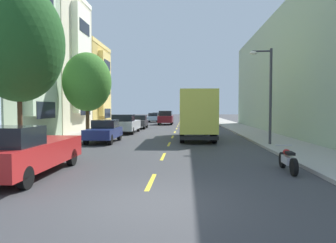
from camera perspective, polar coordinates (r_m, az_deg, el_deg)
name	(u,v)px	position (r m, az deg, el deg)	size (l,w,h in m)	color
ground_plane	(177,127)	(37.46, 1.74, -1.03)	(160.00, 160.00, 0.00)	#38383A
sidewalk_left	(116,127)	(36.38, -9.60, -1.06)	(3.20, 120.00, 0.14)	#A39E93
sidewalk_right	(239,128)	(35.95, 13.04, -1.13)	(3.20, 120.00, 0.14)	#A39E93
lane_centerline_dashes	(176,130)	(31.97, 1.46, -1.62)	(0.14, 47.20, 0.01)	yellow
townhouse_third_cream	(27,66)	(31.52, -24.72, 9.34)	(10.60, 7.70, 12.75)	beige
townhouse_fourth_mustard	(58,88)	(38.72, -19.84, 5.91)	(11.67, 7.70, 9.82)	tan
apartment_block_opposite	(333,73)	(30.29, 28.29, 7.91)	(10.00, 36.00, 10.62)	#99AD8E
street_tree_nearest	(18,43)	(15.61, -26.04, 13.02)	(4.00, 4.00, 7.71)	#47331E
street_tree_second	(87,82)	(24.12, -14.79, 7.09)	(3.63, 3.63, 6.34)	#47331E
street_lamp	(268,88)	(19.29, 18.03, 5.96)	(1.35, 0.28, 5.68)	#38383D
delivery_box_truck	(196,113)	(22.71, 5.23, 1.67)	(2.59, 8.15, 3.50)	#D8D84C
parked_hatchback_orange	(157,117)	(57.25, -2.08, 0.93)	(1.85, 4.05, 1.50)	orange
parked_wagon_forest	(209,119)	(43.32, 7.60, 0.49)	(1.93, 4.74, 1.50)	#194C28
parked_pickup_silver	(126,124)	(28.39, -7.90, -0.49)	(2.05, 5.32, 1.73)	#B2B5BA
parked_suv_black	(205,116)	(55.72, 6.82, 1.11)	(2.02, 4.83, 1.93)	black
parked_hatchback_navy	(104,131)	(21.00, -11.77, -1.75)	(1.80, 4.02, 1.50)	navy
parked_hatchback_charcoal	(139,122)	(34.86, -5.41, -0.05)	(1.83, 4.04, 1.50)	#333338
parked_hatchback_sky	(153,118)	(50.98, -2.77, 0.75)	(1.84, 4.04, 1.50)	#7A9EC6
parked_sedan_teal	(206,118)	(49.38, 7.11, 0.67)	(1.90, 4.54, 1.43)	#195B60
parked_pickup_red	(24,152)	(11.36, -25.23, -5.12)	(2.06, 5.32, 1.73)	#AD1E1E
moving_burgundy_sedan	(166,118)	(43.24, -0.42, 0.75)	(1.95, 4.80, 1.93)	maroon
parked_motorcycle	(288,160)	(11.95, 21.37, -6.70)	(0.62, 2.05, 0.90)	black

